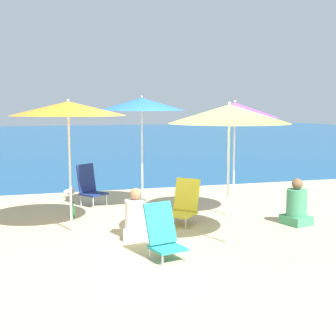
{
  "coord_description": "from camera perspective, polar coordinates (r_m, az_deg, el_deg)",
  "views": [
    {
      "loc": [
        -2.37,
        -6.73,
        2.08
      ],
      "look_at": [
        -0.1,
        1.11,
        1.0
      ],
      "focal_mm": 50.0,
      "sensor_mm": 36.0,
      "label": 1
    }
  ],
  "objects": [
    {
      "name": "ground_plane",
      "position": [
        7.43,
        3.17,
        -8.72
      ],
      "size": [
        60.0,
        60.0,
        0.0
      ],
      "primitive_type": "plane",
      "color": "#C6B284"
    },
    {
      "name": "beach_chair_yellow",
      "position": [
        8.36,
        1.96,
        -4.38
      ],
      "size": [
        0.74,
        0.75,
        0.79
      ],
      "rotation": [
        0.0,
        0.0,
        -0.75
      ],
      "color": "silver",
      "rests_on": "ground"
    },
    {
      "name": "seagull",
      "position": [
        10.95,
        -11.9,
        -2.83
      ],
      "size": [
        0.27,
        0.11,
        0.23
      ],
      "color": "gold",
      "rests_on": "ground"
    },
    {
      "name": "beach_chair_navy",
      "position": [
        10.01,
        -9.55,
        -2.08
      ],
      "size": [
        0.66,
        0.67,
        0.87
      ],
      "rotation": [
        0.0,
        0.0,
        0.62
      ],
      "color": "silver",
      "rests_on": "ground"
    },
    {
      "name": "beach_umbrella_blue",
      "position": [
        9.28,
        -3.23,
        7.75
      ],
      "size": [
        1.73,
        1.73,
        2.28
      ],
      "color": "white",
      "rests_on": "ground"
    },
    {
      "name": "person_seated_far",
      "position": [
        7.47,
        -3.95,
        -6.14
      ],
      "size": [
        0.48,
        0.53,
        0.8
      ],
      "rotation": [
        0.0,
        0.0,
        -0.23
      ],
      "color": "silver",
      "rests_on": "ground"
    },
    {
      "name": "person_seated_near",
      "position": [
        8.59,
        15.39,
        -4.53
      ],
      "size": [
        0.5,
        0.55,
        0.83
      ],
      "rotation": [
        0.0,
        0.0,
        0.26
      ],
      "color": "#3F8C66",
      "rests_on": "ground"
    },
    {
      "name": "beach_umbrella_orange",
      "position": [
        7.85,
        -12.07,
        7.09
      ],
      "size": [
        1.89,
        1.89,
        2.2
      ],
      "color": "white",
      "rests_on": "ground"
    },
    {
      "name": "sea_water",
      "position": [
        31.57,
        -11.8,
        3.63
      ],
      "size": [
        60.0,
        40.0,
        0.01
      ],
      "color": "navy",
      "rests_on": "ground"
    },
    {
      "name": "beach_chair_teal",
      "position": [
        6.5,
        -0.58,
        -8.0
      ],
      "size": [
        0.54,
        0.61,
        0.75
      ],
      "rotation": [
        0.0,
        0.0,
        0.25
      ],
      "color": "silver",
      "rests_on": "ground"
    },
    {
      "name": "beach_umbrella_lime",
      "position": [
        7.02,
        7.48,
        6.51
      ],
      "size": [
        1.82,
        1.82,
        2.14
      ],
      "color": "white",
      "rests_on": "ground"
    },
    {
      "name": "beach_umbrella_purple",
      "position": [
        8.81,
        8.15,
        6.98
      ],
      "size": [
        1.62,
        1.62,
        2.19
      ],
      "color": "white",
      "rests_on": "ground"
    },
    {
      "name": "water_bottle",
      "position": [
        9.05,
        -11.51,
        -5.16
      ],
      "size": [
        0.08,
        0.08,
        0.29
      ],
      "color": "#4CB266",
      "rests_on": "ground"
    }
  ]
}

